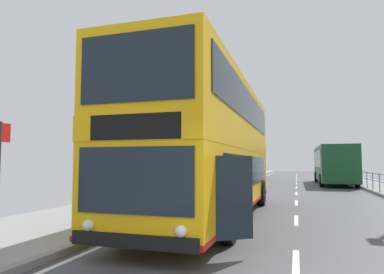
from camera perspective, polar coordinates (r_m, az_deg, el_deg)
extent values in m
cube|color=silver|center=(6.61, 16.97, -19.64)|extent=(0.12, 2.00, 0.00)
cube|color=silver|center=(11.31, 17.03, -13.12)|extent=(0.12, 2.00, 0.00)
cube|color=silver|center=(16.07, 17.05, -10.45)|extent=(0.12, 2.00, 0.00)
cube|color=silver|center=(20.85, 17.06, -9.00)|extent=(0.12, 2.00, 0.00)
cube|color=silver|center=(25.63, 17.07, -8.09)|extent=(0.12, 2.00, 0.00)
cube|color=silver|center=(30.42, 17.08, -7.46)|extent=(0.12, 2.00, 0.00)
cube|color=silver|center=(35.22, 17.08, -7.01)|extent=(0.12, 2.00, 0.00)
cube|color=silver|center=(40.01, 17.08, -6.66)|extent=(0.12, 2.00, 0.00)
cube|color=silver|center=(44.81, 17.08, -6.39)|extent=(0.12, 2.00, 0.00)
cube|color=silver|center=(49.60, 17.09, -6.17)|extent=(0.12, 2.00, 0.00)
cube|color=silver|center=(54.40, 17.09, -5.99)|extent=(0.12, 2.00, 0.00)
cube|color=#F4B20F|center=(11.22, 3.40, -6.96)|extent=(2.51, 11.16, 1.81)
cube|color=#F4B20F|center=(11.23, 3.38, -1.14)|extent=(2.52, 11.21, 0.47)
cube|color=#F4B20F|center=(11.33, 3.35, 4.21)|extent=(2.51, 11.16, 1.65)
cube|color=#D0970D|center=(11.49, 3.33, 8.48)|extent=(2.44, 10.82, 0.08)
cube|color=#19232D|center=(5.95, -9.74, -7.16)|extent=(2.17, 0.04, 1.16)
cube|color=black|center=(5.97, -9.64, 1.71)|extent=(1.73, 0.04, 0.45)
cube|color=#19232D|center=(6.17, -9.50, 11.54)|extent=(2.17, 0.04, 1.25)
cube|color=black|center=(6.08, -9.89, -16.80)|extent=(2.35, 0.09, 0.24)
cube|color=#B2140F|center=(11.29, 3.42, -11.23)|extent=(2.54, 11.21, 0.10)
cube|color=#19232D|center=(11.26, 9.94, -5.60)|extent=(0.05, 8.69, 0.94)
cube|color=#19232D|center=(11.12, 9.62, 4.86)|extent=(0.06, 10.03, 0.99)
cube|color=#19232D|center=(11.84, -2.17, -5.60)|extent=(0.05, 8.69, 0.94)
cube|color=#19232D|center=(11.71, -2.60, 4.35)|extent=(0.06, 10.03, 0.99)
sphere|color=white|center=(5.69, -1.85, -15.47)|extent=(0.20, 0.20, 0.20)
sphere|color=white|center=(6.46, -16.95, -13.95)|extent=(0.20, 0.20, 0.20)
cube|color=#19232D|center=(6.50, 6.86, -9.98)|extent=(0.68, 0.49, 1.55)
cube|color=black|center=(6.86, 4.49, -9.70)|extent=(0.10, 0.90, 1.55)
cylinder|color=black|center=(7.76, 6.02, -13.57)|extent=(0.30, 1.04, 1.04)
cylinder|color=black|center=(8.54, -10.17, -12.67)|extent=(0.30, 1.04, 1.04)
cylinder|color=black|center=(14.69, 11.47, -9.12)|extent=(0.30, 1.04, 1.04)
cylinder|color=black|center=(15.11, 2.38, -9.06)|extent=(0.30, 1.04, 1.04)
cube|color=#19512D|center=(30.53, 22.59, -4.13)|extent=(2.57, 10.48, 2.75)
cube|color=#19232D|center=(30.43, 20.18, -3.48)|extent=(0.06, 8.90, 1.32)
cube|color=#19232D|center=(30.69, 24.93, -3.34)|extent=(0.06, 8.90, 1.32)
cube|color=#19232D|center=(35.76, 21.73, -3.70)|extent=(2.17, 0.04, 1.65)
cylinder|color=black|center=(33.69, 20.03, -6.26)|extent=(0.28, 0.96, 0.96)
cylinder|color=black|center=(33.91, 24.14, -6.13)|extent=(0.28, 0.96, 0.96)
cylinder|color=black|center=(27.04, 20.83, -6.78)|extent=(0.28, 0.96, 0.96)
cylinder|color=black|center=(27.31, 25.93, -6.60)|extent=(0.28, 0.96, 0.96)
cylinder|color=#386BA8|center=(21.87, 28.85, -6.70)|extent=(0.05, 0.05, 1.04)
cylinder|color=#386BA8|center=(23.62, 27.96, -6.51)|extent=(0.05, 0.05, 1.04)
cylinder|color=#386BA8|center=(25.37, 27.20, -6.35)|extent=(0.05, 0.05, 1.04)
cylinder|color=#386BA8|center=(27.13, 26.54, -6.21)|extent=(0.05, 0.05, 1.04)
cylinder|color=#386BA8|center=(28.89, 25.95, -6.09)|extent=(0.05, 0.05, 1.04)
cylinder|color=#386BA8|center=(30.65, 25.44, -5.98)|extent=(0.05, 0.05, 1.04)
cube|color=red|center=(7.34, -29.37, 0.70)|extent=(0.04, 0.44, 0.36)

